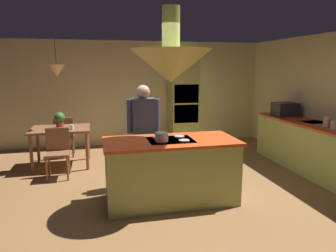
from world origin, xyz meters
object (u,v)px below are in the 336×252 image
(canister_flour, at_px, (335,125))
(canister_sugar, at_px, (327,122))
(chair_facing_island, at_px, (58,149))
(chair_by_back_wall, at_px, (64,134))
(cooking_pot_on_cooktop, at_px, (162,137))
(dining_table, at_px, (61,133))
(kitchen_island, at_px, (171,170))
(potted_plant_on_table, at_px, (60,119))
(microwave_on_counter, at_px, (285,109))
(cup_on_table, at_px, (72,127))
(person_at_island, at_px, (144,129))
(oven_tower, at_px, (183,102))

(canister_flour, relative_size, canister_sugar, 0.82)
(chair_facing_island, relative_size, chair_by_back_wall, 1.00)
(cooking_pot_on_cooktop, bearing_deg, chair_facing_island, 134.18)
(dining_table, distance_m, chair_by_back_wall, 0.66)
(kitchen_island, xyz_separation_m, canister_flour, (2.84, 0.15, 0.53))
(chair_by_back_wall, height_order, potted_plant_on_table, potted_plant_on_table)
(dining_table, relative_size, cooking_pot_on_cooktop, 6.16)
(canister_flour, xyz_separation_m, microwave_on_counter, (0.00, 1.43, 0.07))
(chair_by_back_wall, xyz_separation_m, canister_flour, (4.54, -2.59, 0.48))
(microwave_on_counter, bearing_deg, canister_flour, -90.00)
(cup_on_table, distance_m, canister_flour, 4.65)
(person_at_island, relative_size, canister_flour, 11.70)
(kitchen_island, height_order, potted_plant_on_table, potted_plant_on_table)
(kitchen_island, distance_m, person_at_island, 0.91)
(person_at_island, height_order, chair_facing_island, person_at_island)
(oven_tower, height_order, chair_by_back_wall, oven_tower)
(person_at_island, bearing_deg, potted_plant_on_table, 135.09)
(potted_plant_on_table, xyz_separation_m, canister_sugar, (4.55, -1.82, 0.07))
(kitchen_island, distance_m, canister_sugar, 2.91)
(kitchen_island, relative_size, chair_facing_island, 2.18)
(dining_table, xyz_separation_m, canister_sugar, (4.54, -1.77, 0.34))
(cup_on_table, bearing_deg, person_at_island, -44.36)
(chair_facing_island, height_order, cup_on_table, chair_facing_island)
(potted_plant_on_table, bearing_deg, cooking_pot_on_cooktop, -55.81)
(dining_table, relative_size, microwave_on_counter, 2.41)
(person_at_island, xyz_separation_m, canister_sugar, (3.12, -0.39, 0.06))
(cup_on_table, relative_size, microwave_on_counter, 0.20)
(canister_flour, bearing_deg, cup_on_table, 158.05)
(oven_tower, bearing_deg, microwave_on_counter, -43.74)
(oven_tower, relative_size, cup_on_table, 23.77)
(kitchen_island, bearing_deg, potted_plant_on_table, 128.48)
(chair_facing_island, bearing_deg, oven_tower, 32.57)
(canister_sugar, distance_m, cooking_pot_on_cooktop, 3.04)
(chair_by_back_wall, height_order, cooking_pot_on_cooktop, cooking_pot_on_cooktop)
(potted_plant_on_table, relative_size, cup_on_table, 3.33)
(dining_table, distance_m, cup_on_table, 0.35)
(kitchen_island, height_order, cup_on_table, kitchen_island)
(chair_by_back_wall, relative_size, canister_sugar, 5.07)
(person_at_island, distance_m, cup_on_table, 1.67)
(dining_table, height_order, person_at_island, person_at_island)
(microwave_on_counter, xyz_separation_m, cooking_pot_on_cooktop, (-3.00, -1.71, -0.06))
(dining_table, distance_m, chair_facing_island, 0.66)
(chair_by_back_wall, distance_m, canister_flour, 5.25)
(canister_flour, bearing_deg, kitchen_island, -176.94)
(dining_table, bearing_deg, cup_on_table, -42.55)
(cup_on_table, xyz_separation_m, canister_flour, (4.31, -1.74, 0.18))
(dining_table, relative_size, canister_flour, 7.86)
(chair_facing_island, bearing_deg, microwave_on_counter, 1.55)
(oven_tower, height_order, chair_facing_island, oven_tower)
(dining_table, relative_size, cup_on_table, 12.32)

